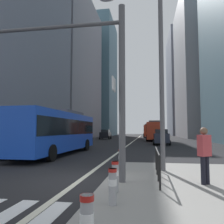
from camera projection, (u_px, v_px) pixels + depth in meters
ground_plane at (128, 145)px, 27.82m from camera, size 160.00×160.00×0.00m
lane_centre_line at (134, 141)px, 37.66m from camera, size 0.20×80.00×0.01m
office_tower_left_mid at (69, 67)px, 53.61m from camera, size 10.39×25.05×33.49m
office_tower_left_far at (94, 78)px, 78.79m from camera, size 13.71×18.03×39.86m
office_tower_right_mid at (205, 68)px, 57.33m from camera, size 13.05×21.46×35.26m
office_tower_right_far at (188, 85)px, 82.89m from camera, size 13.63×22.25×36.95m
city_bus_blue_oncoming at (58, 130)px, 17.04m from camera, size 2.81×11.26×3.40m
sedan_white_oncoming at (7, 143)px, 15.29m from camera, size 2.12×4.34×1.94m
city_bus_red_receding at (154, 130)px, 39.79m from camera, size 2.71×10.55×3.40m
city_bus_red_distant at (149, 130)px, 57.47m from camera, size 2.92×11.20×3.40m
car_oncoming_mid at (106, 134)px, 45.41m from camera, size 2.12×4.08×1.94m
car_receding_near at (152, 133)px, 66.59m from camera, size 2.11×4.39×1.94m
car_receding_far at (161, 137)px, 28.37m from camera, size 2.04×4.39×1.94m
traffic_signal_gantry at (67, 66)px, 7.93m from camera, size 5.87×0.65×6.00m
street_lamp_post at (161, 51)px, 9.81m from camera, size 5.50×0.32×8.00m
bollard_front at (87, 222)px, 3.00m from camera, size 0.20×0.20×0.82m
bollard_left at (113, 185)px, 5.11m from camera, size 0.20×0.20×0.81m
bollard_right at (115, 175)px, 6.17m from camera, size 0.20×0.20×0.83m
bollard_back at (121, 159)px, 9.35m from camera, size 0.20×0.20×0.89m
pedestrian_railing at (157, 158)px, 8.03m from camera, size 0.06×3.43×0.98m
pedestrian_waiting at (204, 152)px, 7.09m from camera, size 0.45×0.41×1.78m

